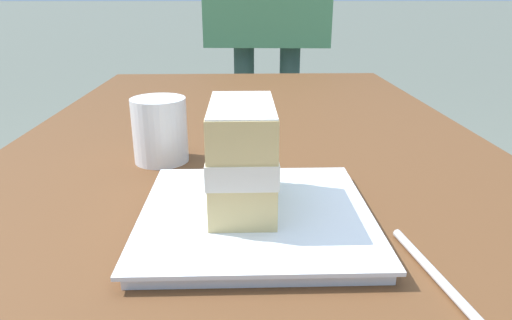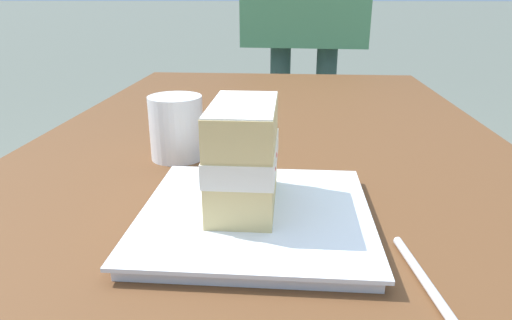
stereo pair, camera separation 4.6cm
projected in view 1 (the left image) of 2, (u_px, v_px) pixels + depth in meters
The scene contains 5 objects.
patio_table at pixel (252, 226), 0.69m from camera, with size 1.57×0.78×0.75m.
dessert_plate at pixel (256, 216), 0.48m from camera, with size 0.24×0.24×0.02m.
cake_slice at pixel (242, 156), 0.47m from camera, with size 0.13×0.07×0.11m.
dessert_fork at pixel (452, 293), 0.36m from camera, with size 0.17×0.04×0.01m.
coffee_cup at pixel (160, 129), 0.64m from camera, with size 0.08×0.08×0.09m.
Camera 1 is at (0.61, -0.01, 0.98)m, focal length 31.87 mm.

